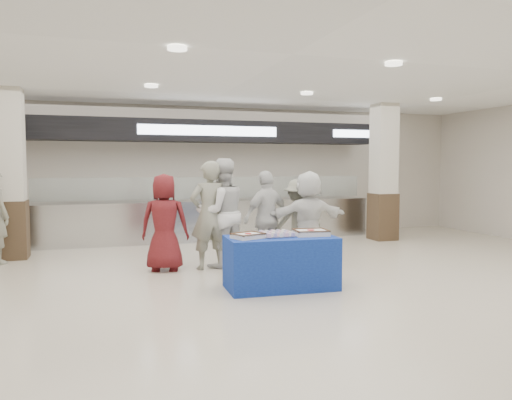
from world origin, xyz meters
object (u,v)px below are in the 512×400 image
object	(u,v)px
display_table	(281,263)
civilian_maroon	(165,222)
soldier_a	(209,215)
soldier_b	(298,221)
sheet_cake_right	(311,232)
cupcake_tray	(277,234)
chef_tall	(222,213)
sheet_cake_left	(248,235)
chef_short	(267,218)
civilian_white	(308,218)

from	to	relation	value
display_table	civilian_maroon	size ratio (longest dim) A/B	0.95
soldier_a	soldier_b	distance (m)	1.67
soldier_b	sheet_cake_right	bearing A→B (deg)	74.36
cupcake_tray	chef_tall	xyz separation A→B (m)	(-0.39, 1.71, 0.16)
sheet_cake_left	chef_short	xyz separation A→B (m)	(0.85, 1.67, 0.04)
chef_tall	sheet_cake_left	bearing A→B (deg)	77.93
sheet_cake_left	civilian_white	bearing A→B (deg)	43.52
chef_tall	cupcake_tray	bearing A→B (deg)	92.61
civilian_white	cupcake_tray	bearing A→B (deg)	52.25
sheet_cake_left	soldier_a	distance (m)	1.68
cupcake_tray	soldier_a	world-z (taller)	soldier_a
cupcake_tray	soldier_a	distance (m)	1.73
display_table	chef_short	bearing A→B (deg)	80.72
chef_tall	soldier_a	bearing A→B (deg)	13.19
chef_tall	chef_short	xyz separation A→B (m)	(0.79, -0.10, -0.10)
cupcake_tray	chef_tall	bearing A→B (deg)	102.83
cupcake_tray	sheet_cake_right	bearing A→B (deg)	-6.19
civilian_maroon	chef_tall	xyz separation A→B (m)	(0.99, 0.02, 0.13)
civilian_maroon	civilian_white	bearing A→B (deg)	-171.11
sheet_cake_right	display_table	bearing A→B (deg)	178.47
sheet_cake_right	chef_short	size ratio (longest dim) A/B	0.30
display_table	chef_tall	size ratio (longest dim) A/B	0.82
sheet_cake_left	sheet_cake_right	bearing A→B (deg)	0.39
chef_tall	chef_short	world-z (taller)	chef_tall
display_table	sheet_cake_right	bearing A→B (deg)	1.29
chef_short	sheet_cake_right	bearing A→B (deg)	72.65
display_table	cupcake_tray	size ratio (longest dim) A/B	3.42
civilian_white	sheet_cake_left	bearing A→B (deg)	43.81
display_table	cupcake_tray	world-z (taller)	cupcake_tray
sheet_cake_left	soldier_b	world-z (taller)	soldier_b
sheet_cake_right	civilian_white	distance (m)	1.58
soldier_a	chef_short	bearing A→B (deg)	172.02
soldier_a	civilian_white	distance (m)	1.75
chef_tall	sheet_cake_right	bearing A→B (deg)	106.72
cupcake_tray	civilian_maroon	world-z (taller)	civilian_maroon
display_table	sheet_cake_left	bearing A→B (deg)	-175.02
sheet_cake_left	chef_tall	world-z (taller)	chef_tall
soldier_b	civilian_white	distance (m)	0.27
chef_short	civilian_maroon	bearing A→B (deg)	-23.36
sheet_cake_left	chef_tall	bearing A→B (deg)	88.14
sheet_cake_right	soldier_a	xyz separation A→B (m)	(-1.14, 1.66, 0.12)
sheet_cake_left	sheet_cake_right	world-z (taller)	sheet_cake_right
soldier_a	soldier_b	bearing A→B (deg)	173.33
display_table	soldier_b	world-z (taller)	soldier_b
display_table	civilian_maroon	distance (m)	2.28
soldier_b	soldier_a	bearing A→B (deg)	2.99
civilian_maroon	chef_short	xyz separation A→B (m)	(1.78, -0.08, 0.02)
sheet_cake_left	display_table	bearing A→B (deg)	2.16
soldier_a	civilian_white	bearing A→B (deg)	165.27
soldier_b	civilian_white	xyz separation A→B (m)	(0.08, -0.24, 0.08)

